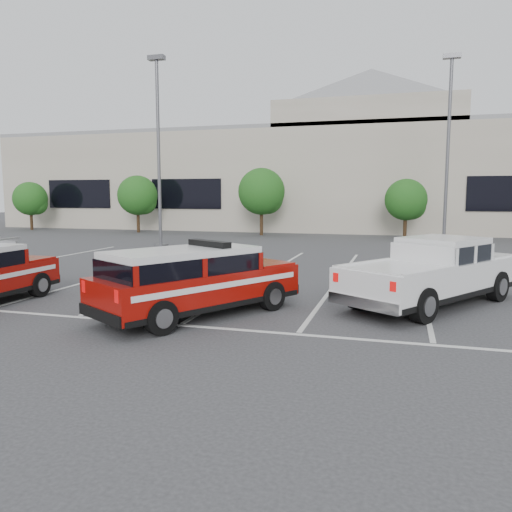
{
  "coord_description": "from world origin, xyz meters",
  "views": [
    {
      "loc": [
        4.69,
        -12.88,
        2.92
      ],
      "look_at": [
        0.46,
        1.72,
        1.05
      ],
      "focal_mm": 35.0,
      "sensor_mm": 36.0,
      "label": 1
    }
  ],
  "objects_px": {
    "tree_left": "(139,197)",
    "fire_chief_suv": "(196,286)",
    "tree_mid_left": "(263,193)",
    "light_pole_left": "(159,153)",
    "convention_building": "(348,174)",
    "light_pole_mid": "(448,152)",
    "tree_far_left": "(32,200)",
    "white_pickup": "(432,279)",
    "tree_mid_right": "(407,201)"
  },
  "relations": [
    {
      "from": "light_pole_mid",
      "to": "tree_mid_right",
      "type": "bearing_deg",
      "value": 107.52
    },
    {
      "from": "tree_far_left",
      "to": "tree_mid_left",
      "type": "distance_m",
      "value": 20.01
    },
    {
      "from": "convention_building",
      "to": "light_pole_left",
      "type": "bearing_deg",
      "value": -112.39
    },
    {
      "from": "tree_far_left",
      "to": "light_pole_left",
      "type": "bearing_deg",
      "value": -30.71
    },
    {
      "from": "fire_chief_suv",
      "to": "light_pole_mid",
      "type": "bearing_deg",
      "value": 99.15
    },
    {
      "from": "tree_mid_left",
      "to": "light_pole_left",
      "type": "height_order",
      "value": "light_pole_left"
    },
    {
      "from": "tree_mid_right",
      "to": "light_pole_mid",
      "type": "height_order",
      "value": "light_pole_mid"
    },
    {
      "from": "convention_building",
      "to": "light_pole_mid",
      "type": "xyz_separation_m",
      "value": [
        6.82,
        -15.86,
        0.47
      ]
    },
    {
      "from": "tree_left",
      "to": "light_pole_mid",
      "type": "relative_size",
      "value": 0.43
    },
    {
      "from": "tree_far_left",
      "to": "tree_mid_left",
      "type": "xyz_separation_m",
      "value": [
        20.0,
        0.0,
        0.54
      ]
    },
    {
      "from": "tree_mid_right",
      "to": "fire_chief_suv",
      "type": "height_order",
      "value": "tree_mid_right"
    },
    {
      "from": "tree_far_left",
      "to": "fire_chief_suv",
      "type": "bearing_deg",
      "value": -43.87
    },
    {
      "from": "convention_building",
      "to": "light_pole_mid",
      "type": "height_order",
      "value": "convention_building"
    },
    {
      "from": "light_pole_mid",
      "to": "tree_far_left",
      "type": "bearing_deg",
      "value": 169.27
    },
    {
      "from": "tree_mid_left",
      "to": "fire_chief_suv",
      "type": "relative_size",
      "value": 0.9
    },
    {
      "from": "light_pole_mid",
      "to": "white_pickup",
      "type": "relative_size",
      "value": 1.72
    },
    {
      "from": "convention_building",
      "to": "tree_left",
      "type": "relative_size",
      "value": 13.58
    },
    {
      "from": "light_pole_left",
      "to": "fire_chief_suv",
      "type": "bearing_deg",
      "value": -60.09
    },
    {
      "from": "tree_far_left",
      "to": "light_pole_left",
      "type": "relative_size",
      "value": 0.39
    },
    {
      "from": "convention_building",
      "to": "tree_left",
      "type": "height_order",
      "value": "convention_building"
    },
    {
      "from": "convention_building",
      "to": "tree_far_left",
      "type": "relative_size",
      "value": 15.04
    },
    {
      "from": "convention_building",
      "to": "tree_mid_left",
      "type": "bearing_deg",
      "value": -117.4
    },
    {
      "from": "tree_far_left",
      "to": "white_pickup",
      "type": "bearing_deg",
      "value": -34.68
    },
    {
      "from": "convention_building",
      "to": "tree_mid_left",
      "type": "relative_size",
      "value": 12.38
    },
    {
      "from": "tree_mid_left",
      "to": "light_pole_mid",
      "type": "relative_size",
      "value": 0.47
    },
    {
      "from": "tree_far_left",
      "to": "tree_left",
      "type": "distance_m",
      "value": 10.0
    },
    {
      "from": "light_pole_left",
      "to": "tree_mid_right",
      "type": "bearing_deg",
      "value": 37.5
    },
    {
      "from": "tree_left",
      "to": "fire_chief_suv",
      "type": "xyz_separation_m",
      "value": [
        14.9,
        -23.95,
        -2.03
      ]
    },
    {
      "from": "tree_mid_left",
      "to": "light_pole_left",
      "type": "distance_m",
      "value": 10.73
    },
    {
      "from": "tree_left",
      "to": "white_pickup",
      "type": "bearing_deg",
      "value": -45.85
    },
    {
      "from": "tree_left",
      "to": "white_pickup",
      "type": "xyz_separation_m",
      "value": [
        20.47,
        -21.08,
        -2.06
      ]
    },
    {
      "from": "tree_far_left",
      "to": "light_pole_mid",
      "type": "bearing_deg",
      "value": -10.73
    },
    {
      "from": "light_pole_mid",
      "to": "fire_chief_suv",
      "type": "distance_m",
      "value": 19.73
    },
    {
      "from": "tree_mid_left",
      "to": "light_pole_mid",
      "type": "height_order",
      "value": "light_pole_mid"
    },
    {
      "from": "fire_chief_suv",
      "to": "tree_left",
      "type": "bearing_deg",
      "value": 152.43
    },
    {
      "from": "tree_mid_right",
      "to": "light_pole_left",
      "type": "xyz_separation_m",
      "value": [
        -13.09,
        -10.05,
        2.68
      ]
    },
    {
      "from": "tree_mid_right",
      "to": "fire_chief_suv",
      "type": "bearing_deg",
      "value": -102.01
    },
    {
      "from": "tree_left",
      "to": "light_pole_left",
      "type": "height_order",
      "value": "light_pole_left"
    },
    {
      "from": "tree_left",
      "to": "tree_mid_left",
      "type": "height_order",
      "value": "tree_mid_left"
    },
    {
      "from": "tree_far_left",
      "to": "tree_mid_right",
      "type": "height_order",
      "value": "same"
    },
    {
      "from": "tree_mid_left",
      "to": "fire_chief_suv",
      "type": "height_order",
      "value": "tree_mid_left"
    },
    {
      "from": "tree_left",
      "to": "light_pole_mid",
      "type": "bearing_deg",
      "value": -15.43
    },
    {
      "from": "tree_mid_left",
      "to": "white_pickup",
      "type": "height_order",
      "value": "tree_mid_left"
    },
    {
      "from": "white_pickup",
      "to": "light_pole_mid",
      "type": "bearing_deg",
      "value": 118.14
    },
    {
      "from": "convention_building",
      "to": "tree_left",
      "type": "xyz_separation_m",
      "value": [
        -15.09,
        -9.82,
        -1.95
      ]
    },
    {
      "from": "tree_left",
      "to": "fire_chief_suv",
      "type": "height_order",
      "value": "tree_left"
    },
    {
      "from": "fire_chief_suv",
      "to": "tree_mid_right",
      "type": "bearing_deg",
      "value": 108.51
    },
    {
      "from": "tree_mid_left",
      "to": "white_pickup",
      "type": "bearing_deg",
      "value": -63.59
    },
    {
      "from": "tree_mid_right",
      "to": "tree_far_left",
      "type": "bearing_deg",
      "value": 180.0
    },
    {
      "from": "convention_building",
      "to": "fire_chief_suv",
      "type": "height_order",
      "value": "convention_building"
    }
  ]
}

